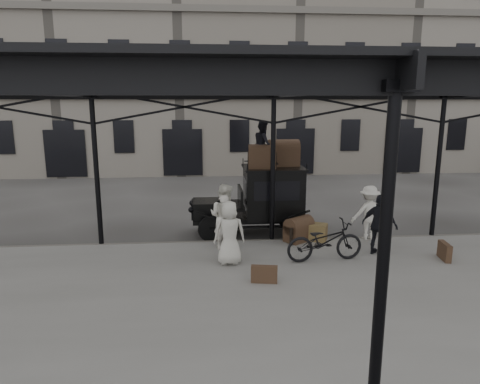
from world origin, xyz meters
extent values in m
plane|color=#383533|center=(0.00, 0.00, 0.00)|extent=(120.00, 120.00, 0.00)
cube|color=slate|center=(0.00, -2.00, 0.07)|extent=(28.00, 8.00, 0.15)
cylinder|color=black|center=(0.00, 2.00, 2.15)|extent=(0.14, 0.14, 4.30)
cylinder|color=black|center=(0.00, -5.80, 2.15)|extent=(0.14, 0.14, 4.30)
cube|color=black|center=(0.00, 2.00, 4.48)|extent=(22.00, 0.10, 0.45)
cube|color=black|center=(0.00, -5.80, 4.48)|extent=(22.00, 0.10, 0.45)
cube|color=black|center=(0.00, -1.70, 4.65)|extent=(22.50, 9.00, 0.08)
cube|color=silver|center=(0.00, -1.70, 4.72)|extent=(18.00, 7.00, 0.04)
cube|color=slate|center=(0.00, 18.00, 7.00)|extent=(64.00, 8.00, 14.00)
cylinder|color=black|center=(-1.81, 2.36, 0.40)|extent=(0.80, 0.10, 0.80)
cylinder|color=black|center=(-1.81, 3.80, 0.40)|extent=(0.80, 0.10, 0.80)
cylinder|color=black|center=(0.79, 2.36, 0.40)|extent=(0.80, 0.10, 0.80)
cylinder|color=black|center=(0.79, 3.80, 0.40)|extent=(0.80, 0.10, 0.80)
cube|color=black|center=(-0.56, 3.08, 0.55)|extent=(3.60, 1.25, 0.12)
cube|color=black|center=(-1.91, 3.08, 0.85)|extent=(0.90, 1.00, 0.55)
cube|color=black|center=(-2.38, 3.08, 0.85)|extent=(0.06, 0.70, 0.55)
cube|color=black|center=(-1.11, 3.08, 0.95)|extent=(0.70, 1.30, 0.10)
cube|color=black|center=(0.19, 3.08, 1.35)|extent=(1.80, 1.45, 1.55)
cube|color=black|center=(0.19, 2.35, 1.55)|extent=(1.40, 0.02, 0.60)
cube|color=black|center=(0.19, 3.08, 2.15)|extent=(1.90, 1.55, 0.06)
imported|color=beige|center=(-1.47, 1.23, 0.93)|extent=(0.58, 0.39, 1.57)
imported|color=silver|center=(-1.45, 1.36, 1.07)|extent=(1.12, 1.06, 1.83)
imported|color=beige|center=(-1.37, 0.14, 0.97)|extent=(0.83, 0.56, 1.63)
imported|color=black|center=(2.66, 0.48, 0.97)|extent=(0.98, 0.96, 1.65)
imported|color=silver|center=(2.88, 1.80, 0.96)|extent=(1.09, 0.69, 1.63)
imported|color=black|center=(1.09, 0.15, 0.68)|extent=(2.07, 0.90, 1.06)
imported|color=black|center=(-0.16, 2.98, 2.90)|extent=(0.56, 0.71, 1.45)
cube|color=olive|center=(1.30, 1.80, 0.40)|extent=(0.73, 0.66, 0.50)
cube|color=#44311F|center=(4.23, -0.04, 0.38)|extent=(0.24, 0.62, 0.45)
cube|color=#44311F|center=(-0.66, -1.09, 0.35)|extent=(0.62, 0.25, 0.40)
camera|label=1|loc=(-1.95, -10.13, 4.20)|focal=32.00mm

